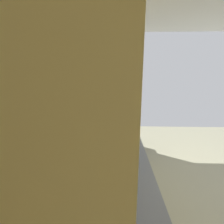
{
  "coord_description": "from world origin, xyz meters",
  "views": [
    {
      "loc": [
        -1.86,
        1.28,
        1.78
      ],
      "look_at": [
        -0.28,
        1.33,
        1.4
      ],
      "focal_mm": 24.87,
      "sensor_mm": 36.0,
      "label": 1
    }
  ],
  "objects": [
    {
      "name": "upper_cabinets",
      "position": [
        -0.42,
        1.42,
        1.8
      ],
      "size": [
        2.61,
        0.32,
        0.59
      ],
      "color": "#CCB85D"
    },
    {
      "name": "ground_plane",
      "position": [
        0.0,
        0.0,
        0.0
      ],
      "size": [
        6.74,
        6.74,
        0.0
      ],
      "primitive_type": "plane",
      "color": "gray"
    },
    {
      "name": "wall_back",
      "position": [
        0.0,
        1.64,
        1.38
      ],
      "size": [
        4.33,
        0.12,
        2.76
      ],
      "primitive_type": "cube",
      "color": "beige",
      "rests_on": "ground_plane"
    },
    {
      "name": "microwave",
      "position": [
        -0.27,
        1.29,
        1.05
      ],
      "size": [
        0.5,
        0.33,
        0.3
      ],
      "color": "white",
      "rests_on": "counter_run"
    },
    {
      "name": "oven_range",
      "position": [
        1.62,
        1.27,
        0.46
      ],
      "size": [
        0.71,
        0.63,
        1.08
      ],
      "color": "black",
      "rests_on": "ground_plane"
    },
    {
      "name": "counter_run",
      "position": [
        -0.42,
        1.27,
        0.45
      ],
      "size": [
        3.37,
        0.66,
        0.9
      ],
      "color": "tan",
      "rests_on": "ground_plane"
    },
    {
      "name": "bowl",
      "position": [
        0.51,
        1.15,
        0.93
      ],
      "size": [
        0.12,
        0.12,
        0.05
      ],
      "color": "#4C8CBF",
      "rests_on": "counter_run"
    }
  ]
}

